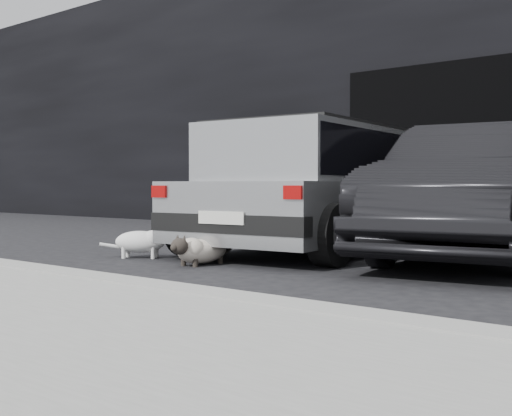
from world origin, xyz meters
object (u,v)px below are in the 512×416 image
Objects in this scene: cat_white at (144,241)px; second_car at (482,190)px; cat_siamese at (198,250)px; silver_hatchback at (317,183)px.

second_car is at bearing 95.44° from cat_white.
cat_siamese is 0.85m from cat_white.
silver_hatchback is 2.09m from cat_white.
cat_siamese is (-0.10, -1.84, -0.63)m from silver_hatchback.
cat_white is at bearing -151.41° from second_car.
second_car is 3.47m from cat_white.
cat_white reaches higher than cat_siamese.
second_car is at bearing 5.55° from silver_hatchback.
cat_white is at bearing -123.34° from silver_hatchback.
second_car reaches higher than cat_siamese.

